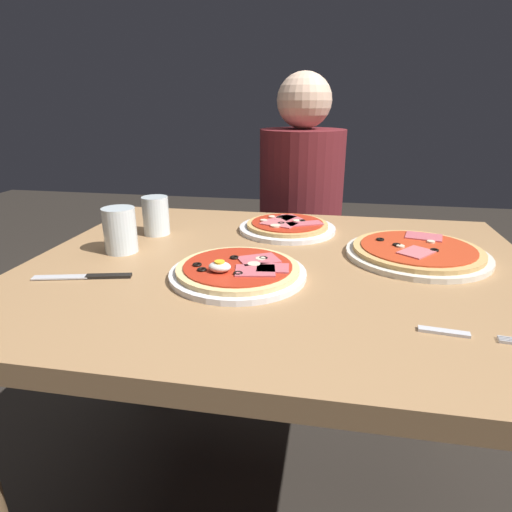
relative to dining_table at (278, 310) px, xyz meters
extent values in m
plane|color=#28231E|center=(0.00, 0.00, -0.63)|extent=(8.00, 8.00, 0.00)
cube|color=#9E754C|center=(0.00, 0.00, 0.09)|extent=(1.11, 0.90, 0.04)
cylinder|color=brown|center=(-0.49, 0.39, -0.28)|extent=(0.07, 0.07, 0.70)
cylinder|color=brown|center=(0.49, 0.39, -0.28)|extent=(0.07, 0.07, 0.70)
cylinder|color=white|center=(-0.07, -0.09, 0.12)|extent=(0.28, 0.28, 0.01)
cylinder|color=#E5C17F|center=(-0.07, -0.09, 0.13)|extent=(0.25, 0.25, 0.01)
cylinder|color=#B72D19|center=(-0.07, -0.09, 0.14)|extent=(0.22, 0.22, 0.00)
torus|color=black|center=(-0.09, -0.05, 0.14)|extent=(0.02, 0.02, 0.00)
torus|color=black|center=(-0.13, -0.13, 0.14)|extent=(0.02, 0.02, 0.00)
torus|color=black|center=(-0.06, -0.14, 0.14)|extent=(0.02, 0.02, 0.00)
torus|color=black|center=(-0.03, -0.05, 0.14)|extent=(0.02, 0.02, 0.00)
torus|color=black|center=(-0.15, -0.11, 0.14)|extent=(0.02, 0.02, 0.00)
cube|color=#C65B66|center=(0.00, -0.10, 0.14)|extent=(0.07, 0.05, 0.00)
cube|color=#C65B66|center=(-0.04, -0.06, 0.14)|extent=(0.10, 0.09, 0.00)
cube|color=#C65B66|center=(-0.03, -0.12, 0.14)|extent=(0.09, 0.07, 0.00)
cylinder|color=beige|center=(-0.04, -0.09, 0.14)|extent=(0.03, 0.03, 0.00)
cylinder|color=beige|center=(-0.03, -0.05, 0.14)|extent=(0.02, 0.02, 0.00)
ellipsoid|color=white|center=(-0.10, -0.13, 0.15)|extent=(0.04, 0.03, 0.02)
cylinder|color=yellow|center=(-0.10, -0.13, 0.16)|extent=(0.02, 0.02, 0.00)
cylinder|color=white|center=(-0.01, 0.25, 0.12)|extent=(0.26, 0.26, 0.01)
cylinder|color=tan|center=(-0.01, 0.25, 0.13)|extent=(0.22, 0.22, 0.01)
cylinder|color=#B72D19|center=(-0.01, 0.25, 0.14)|extent=(0.20, 0.20, 0.00)
torus|color=black|center=(-0.04, 0.29, 0.14)|extent=(0.02, 0.02, 0.00)
torus|color=black|center=(0.03, 0.27, 0.14)|extent=(0.02, 0.02, 0.00)
torus|color=black|center=(-0.02, 0.23, 0.14)|extent=(0.02, 0.02, 0.00)
cube|color=#D16B70|center=(-0.03, 0.23, 0.14)|extent=(0.11, 0.09, 0.00)
cube|color=#C65B66|center=(0.04, 0.24, 0.14)|extent=(0.10, 0.08, 0.00)
cube|color=#C65B66|center=(-0.01, 0.29, 0.14)|extent=(0.08, 0.08, 0.00)
cube|color=#D16B70|center=(-0.02, 0.29, 0.14)|extent=(0.07, 0.08, 0.00)
cylinder|color=beige|center=(0.01, 0.26, 0.14)|extent=(0.02, 0.02, 0.00)
cylinder|color=beige|center=(-0.08, 0.25, 0.14)|extent=(0.02, 0.02, 0.00)
cylinder|color=beige|center=(-0.04, 0.20, 0.14)|extent=(0.03, 0.03, 0.00)
cylinder|color=beige|center=(-0.06, 0.30, 0.14)|extent=(0.02, 0.02, 0.00)
cylinder|color=silver|center=(0.30, 0.10, 0.12)|extent=(0.32, 0.32, 0.01)
cylinder|color=tan|center=(0.30, 0.10, 0.13)|extent=(0.29, 0.29, 0.01)
cylinder|color=red|center=(0.30, 0.10, 0.14)|extent=(0.25, 0.25, 0.00)
torus|color=black|center=(0.26, 0.10, 0.14)|extent=(0.02, 0.02, 0.00)
torus|color=black|center=(0.22, 0.13, 0.14)|extent=(0.02, 0.02, 0.00)
torus|color=black|center=(0.34, 0.07, 0.14)|extent=(0.02, 0.02, 0.00)
cube|color=#C65B66|center=(0.33, 0.18, 0.14)|extent=(0.10, 0.08, 0.00)
cube|color=#D16B70|center=(0.29, 0.05, 0.14)|extent=(0.09, 0.09, 0.00)
cylinder|color=beige|center=(0.34, 0.13, 0.14)|extent=(0.02, 0.02, 0.00)
cylinder|color=beige|center=(0.27, 0.09, 0.14)|extent=(0.02, 0.02, 0.00)
cylinder|color=silver|center=(-0.35, 0.16, 0.17)|extent=(0.07, 0.07, 0.10)
cylinder|color=silver|center=(-0.35, 0.16, 0.14)|extent=(0.06, 0.06, 0.06)
cylinder|color=silver|center=(-0.38, 0.01, 0.17)|extent=(0.08, 0.08, 0.11)
cylinder|color=silver|center=(-0.38, 0.01, 0.13)|extent=(0.07, 0.07, 0.04)
cube|color=silver|center=(0.29, -0.26, 0.12)|extent=(0.08, 0.02, 0.00)
cube|color=silver|center=(-0.42, -0.17, 0.12)|extent=(0.11, 0.05, 0.00)
cube|color=black|center=(-0.33, -0.14, 0.12)|extent=(0.09, 0.04, 0.01)
cylinder|color=black|center=(-0.01, 0.77, -0.40)|extent=(0.29, 0.29, 0.46)
cylinder|color=maroon|center=(-0.01, 0.77, 0.09)|extent=(0.32, 0.32, 0.52)
sphere|color=beige|center=(-0.01, 0.77, 0.45)|extent=(0.20, 0.20, 0.20)
camera|label=1|loc=(0.11, -0.88, 0.45)|focal=30.14mm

